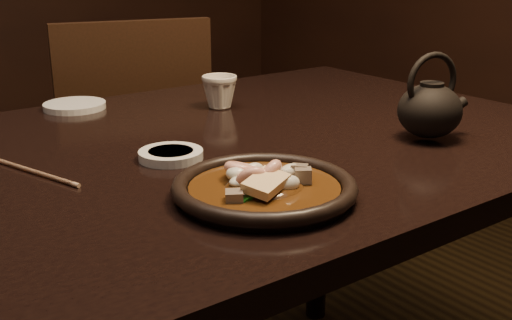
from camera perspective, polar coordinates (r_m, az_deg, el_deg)
table at (r=1.09m, az=-9.10°, el=-3.43°), size 1.60×0.90×0.75m
chair at (r=1.87m, az=-11.00°, el=-0.14°), size 0.52×0.52×0.90m
plate at (r=0.87m, az=0.75°, el=-2.56°), size 0.25×0.25×0.03m
stirfry at (r=0.87m, az=0.61°, el=-2.11°), size 0.16×0.14×0.06m
soy_dish at (r=1.04m, az=-7.58°, el=0.46°), size 0.10×0.10×0.01m
saucer_right at (r=1.41m, az=-15.82°, el=4.67°), size 0.13×0.13×0.01m
tea_cup at (r=1.36m, az=-3.26°, el=6.17°), size 0.09×0.09×0.07m
chopsticks at (r=1.03m, az=-19.65°, el=-0.81°), size 0.08×0.23×0.01m
teapot at (r=1.17m, az=15.23°, el=4.51°), size 0.14×0.11×0.15m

